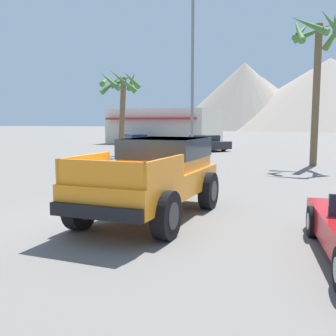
{
  "coord_description": "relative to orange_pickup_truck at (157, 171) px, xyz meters",
  "views": [
    {
      "loc": [
        4.41,
        -7.87,
        2.26
      ],
      "look_at": [
        0.41,
        1.31,
        1.08
      ],
      "focal_mm": 42.0,
      "sensor_mm": 36.0,
      "label": 1
    }
  ],
  "objects": [
    {
      "name": "palm_tree_short",
      "position": [
        2.78,
        13.09,
        4.68
      ],
      "size": [
        2.92,
        3.05,
        7.63
      ],
      "color": "brown",
      "rests_on": "ground_plane"
    },
    {
      "name": "parked_car_blue",
      "position": [
        -13.78,
        24.61,
        -0.49
      ],
      "size": [
        4.64,
        4.23,
        1.1
      ],
      "rotation": [
        0.0,
        0.0,
        4.03
      ],
      "color": "#334C9E",
      "rests_on": "ground_plane"
    },
    {
      "name": "ground_plane",
      "position": [
        -0.4,
        -0.66,
        -1.07
      ],
      "size": [
        320.0,
        320.0,
        0.0
      ],
      "primitive_type": "plane",
      "color": "slate"
    },
    {
      "name": "street_lamp_post",
      "position": [
        -2.38,
        8.97,
        4.23
      ],
      "size": [
        0.9,
        0.24,
        9.0
      ],
      "color": "slate",
      "rests_on": "ground_plane"
    },
    {
      "name": "palm_tree_tall",
      "position": [
        -9.45,
        14.36,
        3.19
      ],
      "size": [
        3.02,
        2.93,
        5.62
      ],
      "color": "brown",
      "rests_on": "ground_plane"
    },
    {
      "name": "storefront_building",
      "position": [
        -13.2,
        30.29,
        0.73
      ],
      "size": [
        10.65,
        8.03,
        3.59
      ],
      "color": "beige",
      "rests_on": "ground_plane"
    },
    {
      "name": "orange_pickup_truck",
      "position": [
        0.0,
        0.0,
        0.0
      ],
      "size": [
        2.39,
        5.04,
        1.85
      ],
      "rotation": [
        0.0,
        0.0,
        0.03
      ],
      "color": "orange",
      "rests_on": "ground_plane"
    },
    {
      "name": "parked_car_dark",
      "position": [
        -5.9,
        21.39,
        -0.45
      ],
      "size": [
        4.76,
        3.67,
        1.21
      ],
      "rotation": [
        0.0,
        0.0,
        1.08
      ],
      "color": "#232328",
      "rests_on": "ground_plane"
    },
    {
      "name": "distant_mountain_range",
      "position": [
        0.75,
        117.69,
        8.44
      ],
      "size": [
        124.85,
        71.56,
        20.46
      ],
      "color": "gray",
      "rests_on": "ground_plane"
    }
  ]
}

